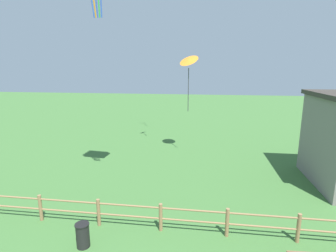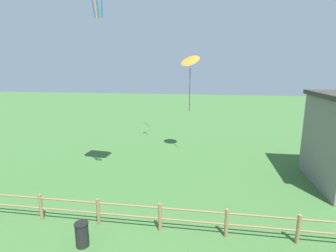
{
  "view_description": "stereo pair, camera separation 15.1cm",
  "coord_description": "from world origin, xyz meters",
  "views": [
    {
      "loc": [
        1.54,
        -3.24,
        6.13
      ],
      "look_at": [
        0.0,
        7.65,
        3.7
      ],
      "focal_mm": 28.0,
      "sensor_mm": 36.0,
      "label": 1
    },
    {
      "loc": [
        1.69,
        -3.22,
        6.13
      ],
      "look_at": [
        0.0,
        7.65,
        3.7
      ],
      "focal_mm": 28.0,
      "sensor_mm": 36.0,
      "label": 2
    }
  ],
  "objects": [
    {
      "name": "kite_orange_delta",
      "position": [
        0.39,
        14.85,
        6.59
      ],
      "size": [
        1.7,
        1.64,
        3.86
      ],
      "color": "orange"
    },
    {
      "name": "wooden_fence",
      "position": [
        0.0,
        5.65,
        0.64
      ],
      "size": [
        20.08,
        0.14,
        1.12
      ],
      "color": "olive",
      "rests_on": "ground_plane"
    },
    {
      "name": "trash_bin",
      "position": [
        -2.54,
        4.35,
        0.44
      ],
      "size": [
        0.5,
        0.5,
        0.88
      ],
      "color": "black",
      "rests_on": "ground_plane"
    }
  ]
}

